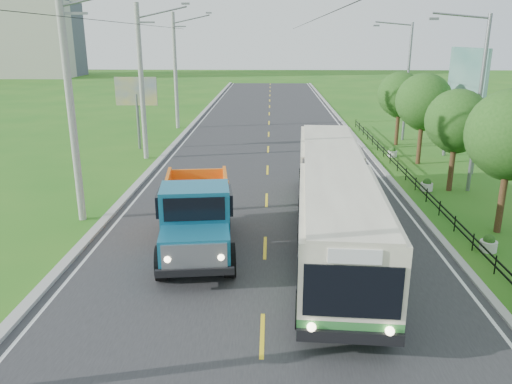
{
  "coord_description": "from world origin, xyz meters",
  "views": [
    {
      "loc": [
        0.19,
        -11.97,
        7.86
      ],
      "look_at": [
        -0.39,
        7.27,
        1.9
      ],
      "focal_mm": 35.0,
      "sensor_mm": 36.0,
      "label": 1
    }
  ],
  "objects_px": {
    "tree_back": "(400,97)",
    "dump_truck": "(196,211)",
    "planter_near": "(489,244)",
    "planter_mid": "(427,185)",
    "pole_near": "(71,106)",
    "billboard_right": "(466,80)",
    "pole_mid": "(142,82)",
    "planter_far": "(392,153)",
    "tree_fifth": "(424,104)",
    "billboard_left": "(136,96)",
    "pole_far": "(176,71)",
    "tree_third": "(511,138)",
    "streetlight_mid": "(476,99)",
    "bus": "(333,193)",
    "streetlight_far": "(406,78)",
    "tree_fourth": "(457,124)"
  },
  "relations": [
    {
      "from": "tree_back",
      "to": "dump_truck",
      "type": "bearing_deg",
      "value": -121.43
    },
    {
      "from": "planter_near",
      "to": "planter_mid",
      "type": "height_order",
      "value": "same"
    },
    {
      "from": "pole_near",
      "to": "billboard_right",
      "type": "bearing_deg",
      "value": 28.14
    },
    {
      "from": "pole_mid",
      "to": "planter_far",
      "type": "distance_m",
      "value": 17.56
    },
    {
      "from": "tree_fifth",
      "to": "billboard_left",
      "type": "relative_size",
      "value": 1.12
    },
    {
      "from": "billboard_right",
      "to": "dump_truck",
      "type": "xyz_separation_m",
      "value": [
        -14.91,
        -14.26,
        -3.73
      ]
    },
    {
      "from": "planter_mid",
      "to": "billboard_right",
      "type": "bearing_deg",
      "value": 58.34
    },
    {
      "from": "planter_far",
      "to": "billboard_left",
      "type": "distance_m",
      "value": 18.56
    },
    {
      "from": "pole_far",
      "to": "tree_fifth",
      "type": "xyz_separation_m",
      "value": [
        18.12,
        -12.86,
        -1.24
      ]
    },
    {
      "from": "tree_third",
      "to": "tree_fifth",
      "type": "height_order",
      "value": "tree_third"
    },
    {
      "from": "streetlight_mid",
      "to": "tree_fifth",
      "type": "bearing_deg",
      "value": 97.29
    },
    {
      "from": "planter_near",
      "to": "tree_back",
      "type": "bearing_deg",
      "value": 86.43
    },
    {
      "from": "pole_far",
      "to": "bus",
      "type": "distance_m",
      "value": 28.29
    },
    {
      "from": "tree_fifth",
      "to": "planter_near",
      "type": "xyz_separation_m",
      "value": [
        -1.26,
        -14.14,
        -3.57
      ]
    },
    {
      "from": "streetlight_mid",
      "to": "planter_mid",
      "type": "bearing_deg",
      "value": -180.0
    },
    {
      "from": "streetlight_far",
      "to": "dump_truck",
      "type": "bearing_deg",
      "value": -120.76
    },
    {
      "from": "pole_near",
      "to": "streetlight_mid",
      "type": "relative_size",
      "value": 1.1
    },
    {
      "from": "streetlight_mid",
      "to": "planter_far",
      "type": "height_order",
      "value": "streetlight_mid"
    },
    {
      "from": "planter_mid",
      "to": "planter_far",
      "type": "xyz_separation_m",
      "value": [
        0.0,
        8.0,
        0.0
      ]
    },
    {
      "from": "pole_far",
      "to": "billboard_right",
      "type": "height_order",
      "value": "pole_far"
    },
    {
      "from": "planter_mid",
      "to": "tree_third",
      "type": "bearing_deg",
      "value": -77.9
    },
    {
      "from": "tree_third",
      "to": "planter_mid",
      "type": "bearing_deg",
      "value": 102.1
    },
    {
      "from": "pole_far",
      "to": "tree_back",
      "type": "xyz_separation_m",
      "value": [
        18.12,
        -6.86,
        -1.44
      ]
    },
    {
      "from": "tree_fifth",
      "to": "tree_back",
      "type": "distance_m",
      "value": 6.0
    },
    {
      "from": "tree_back",
      "to": "planter_far",
      "type": "relative_size",
      "value": 8.21
    },
    {
      "from": "pole_mid",
      "to": "streetlight_far",
      "type": "xyz_separation_m",
      "value": [
        18.9,
        7.0,
        -0.19
      ]
    },
    {
      "from": "billboard_left",
      "to": "bus",
      "type": "relative_size",
      "value": 0.31
    },
    {
      "from": "tree_back",
      "to": "dump_truck",
      "type": "distance_m",
      "value": 24.0
    },
    {
      "from": "pole_near",
      "to": "billboard_left",
      "type": "relative_size",
      "value": 1.92
    },
    {
      "from": "pole_far",
      "to": "tree_third",
      "type": "xyz_separation_m",
      "value": [
        18.12,
        -24.86,
        -1.11
      ]
    },
    {
      "from": "tree_fifth",
      "to": "planter_near",
      "type": "relative_size",
      "value": 8.66
    },
    {
      "from": "tree_fourth",
      "to": "billboard_right",
      "type": "bearing_deg",
      "value": 67.36
    },
    {
      "from": "pole_mid",
      "to": "tree_back",
      "type": "relative_size",
      "value": 1.82
    },
    {
      "from": "tree_fifth",
      "to": "dump_truck",
      "type": "height_order",
      "value": "tree_fifth"
    },
    {
      "from": "planter_mid",
      "to": "pole_near",
      "type": "bearing_deg",
      "value": -163.48
    },
    {
      "from": "pole_near",
      "to": "planter_far",
      "type": "xyz_separation_m",
      "value": [
        16.86,
        13.0,
        -4.81
      ]
    },
    {
      "from": "pole_far",
      "to": "pole_mid",
      "type": "bearing_deg",
      "value": -90.0
    },
    {
      "from": "streetlight_far",
      "to": "planter_mid",
      "type": "bearing_deg",
      "value": -98.3
    },
    {
      "from": "tree_fifth",
      "to": "planter_far",
      "type": "height_order",
      "value": "tree_fifth"
    },
    {
      "from": "pole_far",
      "to": "streetlight_mid",
      "type": "relative_size",
      "value": 1.1
    },
    {
      "from": "tree_third",
      "to": "streetlight_mid",
      "type": "height_order",
      "value": "streetlight_mid"
    },
    {
      "from": "streetlight_far",
      "to": "billboard_right",
      "type": "bearing_deg",
      "value": -78.29
    },
    {
      "from": "tree_fourth",
      "to": "tree_fifth",
      "type": "relative_size",
      "value": 0.93
    },
    {
      "from": "tree_fourth",
      "to": "bus",
      "type": "relative_size",
      "value": 0.32
    },
    {
      "from": "streetlight_mid",
      "to": "streetlight_far",
      "type": "distance_m",
      "value": 14.0
    },
    {
      "from": "bus",
      "to": "billboard_right",
      "type": "bearing_deg",
      "value": 56.74
    },
    {
      "from": "tree_back",
      "to": "pole_far",
      "type": "bearing_deg",
      "value": 159.26
    },
    {
      "from": "streetlight_mid",
      "to": "bus",
      "type": "xyz_separation_m",
      "value": [
        -7.95,
        -6.88,
        -2.99
      ]
    },
    {
      "from": "streetlight_mid",
      "to": "billboard_left",
      "type": "relative_size",
      "value": 1.74
    },
    {
      "from": "pole_mid",
      "to": "planter_near",
      "type": "distance_m",
      "value": 23.08
    }
  ]
}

